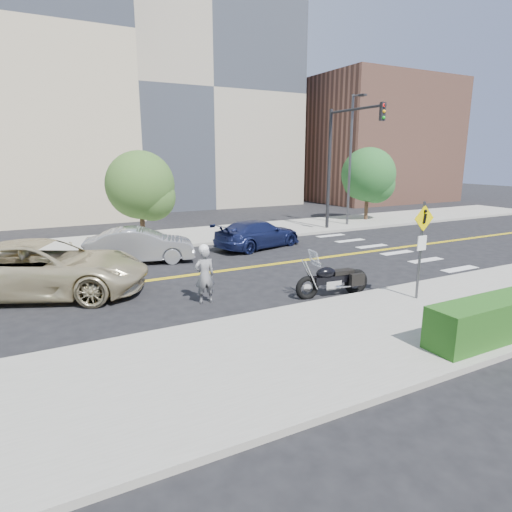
{
  "coord_description": "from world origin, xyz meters",
  "views": [
    {
      "loc": [
        -6.09,
        -15.17,
        4.43
      ],
      "look_at": [
        0.37,
        -2.86,
        1.2
      ],
      "focal_mm": 30.0,
      "sensor_mm": 36.0,
      "label": 1
    }
  ],
  "objects": [
    {
      "name": "building_mid",
      "position": [
        8.0,
        26.0,
        10.0
      ],
      "size": [
        18.0,
        14.0,
        20.0
      ],
      "primitive_type": "cube",
      "color": "#A39984",
      "rests_on": "ground_plane"
    },
    {
      "name": "pedestrian_sign",
      "position": [
        4.2,
        -6.31,
        1.96
      ],
      "size": [
        0.78,
        0.08,
        3.0
      ],
      "color": "#4C4C51",
      "rests_on": "sidewalk_near"
    },
    {
      "name": "traffic_light",
      "position": [
        10.0,
        5.08,
        4.67
      ],
      "size": [
        0.28,
        4.5,
        7.0
      ],
      "color": "black",
      "rests_on": "sidewalk_far"
    },
    {
      "name": "sidewalk_near",
      "position": [
        0.0,
        -7.5,
        0.07
      ],
      "size": [
        60.0,
        5.0,
        0.15
      ],
      "primitive_type": "cube",
      "color": "#9E9B91",
      "rests_on": "ground_plane"
    },
    {
      "name": "sidewalk_far",
      "position": [
        0.0,
        7.5,
        0.07
      ],
      "size": [
        60.0,
        5.0,
        0.15
      ],
      "primitive_type": "cube",
      "color": "#9E9B91",
      "rests_on": "ground_plane"
    },
    {
      "name": "suv",
      "position": [
        -5.95,
        -0.12,
        0.91
      ],
      "size": [
        7.2,
        5.36,
        1.82
      ],
      "primitive_type": "imported",
      "rotation": [
        0.0,
        0.0,
        1.16
      ],
      "color": "beige",
      "rests_on": "ground"
    },
    {
      "name": "tree_far_a",
      "position": [
        -1.06,
        7.2,
        3.02
      ],
      "size": [
        3.49,
        3.49,
        4.77
      ],
      "rotation": [
        0.0,
        0.0,
        0.34
      ],
      "color": "#382619",
      "rests_on": "ground"
    },
    {
      "name": "motorcyclist",
      "position": [
        -1.61,
        -3.23,
        0.93
      ],
      "size": [
        0.65,
        0.44,
        1.86
      ],
      "rotation": [
        0.0,
        0.0,
        3.1
      ],
      "color": "silver",
      "rests_on": "ground"
    },
    {
      "name": "motorcycle",
      "position": [
        2.36,
        -4.49,
        0.78
      ],
      "size": [
        2.64,
        1.04,
        1.57
      ],
      "primitive_type": null,
      "rotation": [
        0.0,
        0.0,
        -0.1
      ],
      "color": "black",
      "rests_on": "ground"
    },
    {
      "name": "lamp_post",
      "position": [
        12.0,
        6.5,
        4.15
      ],
      "size": [
        0.16,
        0.16,
        8.0
      ],
      "primitive_type": "cylinder",
      "color": "#4C4C51",
      "rests_on": "sidewalk_far"
    },
    {
      "name": "building_right",
      "position": [
        26.0,
        20.0,
        6.0
      ],
      "size": [
        14.0,
        12.0,
        12.0
      ],
      "primitive_type": "cube",
      "color": "#8C5947",
      "rests_on": "ground_plane"
    },
    {
      "name": "ground_plane",
      "position": [
        0.0,
        0.0,
        0.0
      ],
      "size": [
        120.0,
        120.0,
        0.0
      ],
      "primitive_type": "plane",
      "color": "black",
      "rests_on": "ground"
    },
    {
      "name": "tree_far_b",
      "position": [
        14.63,
        7.67,
        3.24
      ],
      "size": [
        3.67,
        3.67,
        5.08
      ],
      "rotation": [
        0.0,
        0.0,
        -0.02
      ],
      "color": "#382619",
      "rests_on": "ground"
    },
    {
      "name": "parked_car_blue",
      "position": [
        3.73,
        3.31,
        0.69
      ],
      "size": [
        5.1,
        3.13,
        1.38
      ],
      "primitive_type": "imported",
      "rotation": [
        0.0,
        0.0,
        1.84
      ],
      "color": "navy",
      "rests_on": "ground"
    },
    {
      "name": "parked_car_silver",
      "position": [
        -2.17,
        2.94,
        0.75
      ],
      "size": [
        4.78,
        2.62,
        1.49
      ],
      "primitive_type": "imported",
      "rotation": [
        0.0,
        0.0,
        1.33
      ],
      "color": "#999BA0",
      "rests_on": "ground"
    }
  ]
}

